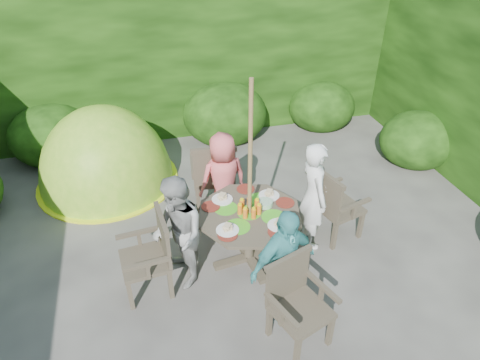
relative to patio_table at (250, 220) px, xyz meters
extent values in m
plane|color=#43403B|center=(-0.18, -0.30, -0.58)|extent=(60.00, 60.00, 0.00)
cube|color=black|center=(-0.18, 3.70, 0.67)|extent=(9.00, 1.00, 2.50)
cylinder|color=#3A3226|center=(0.00, 0.00, -0.25)|extent=(0.11, 0.11, 0.65)
cube|color=#3A3226|center=(0.00, 0.00, -0.55)|extent=(0.86, 0.21, 0.06)
cube|color=#3A3226|center=(0.00, 0.00, -0.55)|extent=(0.21, 0.86, 0.06)
cylinder|color=#3A3226|center=(0.00, 0.00, 0.09)|extent=(1.33, 1.33, 0.04)
cylinder|color=#47BA1F|center=(-0.19, -0.20, 0.11)|extent=(0.27, 0.27, 0.00)
cylinder|color=#47BA1F|center=(0.23, -0.14, 0.11)|extent=(0.27, 0.27, 0.00)
cylinder|color=#47BA1F|center=(-0.23, 0.14, 0.11)|extent=(0.27, 0.27, 0.00)
cylinder|color=#47BA1F|center=(0.18, 0.20, 0.11)|extent=(0.27, 0.27, 0.00)
cylinder|color=#47BA1F|center=(0.00, 0.00, 0.11)|extent=(0.27, 0.27, 0.00)
cylinder|color=white|center=(0.30, 0.23, 0.12)|extent=(0.24, 0.24, 0.01)
cylinder|color=white|center=(-0.24, 0.30, 0.12)|extent=(0.24, 0.24, 0.01)
cylinder|color=white|center=(-0.30, -0.24, 0.12)|extent=(0.24, 0.24, 0.01)
cylinder|color=white|center=(0.23, -0.30, 0.12)|extent=(0.24, 0.24, 0.01)
cylinder|color=red|center=(0.43, 0.06, 0.12)|extent=(0.21, 0.21, 0.01)
cylinder|color=red|center=(0.07, 0.43, 0.12)|extent=(0.21, 0.21, 0.01)
cylinder|color=red|center=(-0.39, 0.20, 0.12)|extent=(0.21, 0.21, 0.01)
cylinder|color=red|center=(-0.32, -0.30, 0.12)|extent=(0.21, 0.21, 0.01)
cylinder|color=red|center=(0.19, -0.39, 0.12)|extent=(0.21, 0.21, 0.01)
cylinder|color=green|center=(0.20, 0.07, 0.14)|extent=(0.17, 0.17, 0.06)
cylinder|color=brown|center=(0.00, 0.00, 0.52)|extent=(0.05, 0.05, 2.20)
cube|color=#3A3226|center=(1.16, 0.16, -0.17)|extent=(0.59, 0.61, 0.05)
cube|color=#3A3226|center=(1.42, 0.02, -0.38)|extent=(0.06, 0.06, 0.40)
cube|color=#3A3226|center=(1.31, 0.42, -0.38)|extent=(0.06, 0.06, 0.40)
cube|color=#3A3226|center=(1.02, -0.10, -0.38)|extent=(0.06, 0.06, 0.40)
cube|color=#3A3226|center=(0.91, 0.31, -0.38)|extent=(0.06, 0.06, 0.40)
cube|color=#3A3226|center=(0.94, 0.10, 0.09)|extent=(0.17, 0.49, 0.48)
cube|color=#3A3226|center=(1.23, -0.08, 0.02)|extent=(0.47, 0.17, 0.04)
cube|color=#3A3226|center=(1.10, 0.40, 0.02)|extent=(0.47, 0.17, 0.04)
cube|color=#3A3226|center=(-1.17, -0.17, -0.17)|extent=(0.52, 0.54, 0.05)
cube|color=#3A3226|center=(-1.40, 0.02, -0.38)|extent=(0.05, 0.05, 0.40)
cube|color=#3A3226|center=(-1.36, -0.39, -0.38)|extent=(0.05, 0.05, 0.40)
cube|color=#3A3226|center=(-0.99, 0.06, -0.38)|extent=(0.05, 0.05, 0.40)
cube|color=#3A3226|center=(-0.94, -0.35, -0.38)|extent=(0.05, 0.05, 0.40)
cube|color=#3A3226|center=(-0.95, -0.14, 0.08)|extent=(0.09, 0.49, 0.47)
cube|color=#3A3226|center=(-1.20, 0.08, 0.02)|extent=(0.47, 0.10, 0.04)
cube|color=#3A3226|center=(-1.15, -0.41, 0.02)|extent=(0.47, 0.10, 0.04)
cube|color=#3A3226|center=(-0.17, 1.17, -0.14)|extent=(0.58, 0.57, 0.05)
cube|color=#3A3226|center=(0.08, 1.36, -0.36)|extent=(0.06, 0.06, 0.43)
cube|color=#3A3226|center=(-0.36, 1.41, -0.36)|extent=(0.06, 0.06, 0.43)
cube|color=#3A3226|center=(0.03, 0.92, -0.36)|extent=(0.06, 0.06, 0.43)
cube|color=#3A3226|center=(-0.42, 0.97, -0.36)|extent=(0.06, 0.06, 0.43)
cube|color=#3A3226|center=(-0.20, 0.92, 0.14)|extent=(0.53, 0.10, 0.51)
cube|color=#3A3226|center=(0.09, 1.14, 0.06)|extent=(0.11, 0.51, 0.04)
cube|color=#3A3226|center=(-0.43, 1.20, 0.06)|extent=(0.11, 0.51, 0.04)
cube|color=#3A3226|center=(0.16, -1.17, -0.18)|extent=(0.60, 0.59, 0.05)
cube|color=#3A3226|center=(0.04, -1.43, -0.38)|extent=(0.06, 0.06, 0.39)
cube|color=#3A3226|center=(0.42, -1.29, -0.38)|extent=(0.06, 0.06, 0.39)
cube|color=#3A3226|center=(-0.10, -1.05, -0.38)|extent=(0.06, 0.06, 0.39)
cube|color=#3A3226|center=(0.28, -0.91, -0.38)|extent=(0.06, 0.06, 0.39)
cube|color=#3A3226|center=(0.09, -0.96, 0.07)|extent=(0.46, 0.19, 0.46)
cube|color=#3A3226|center=(-0.06, -1.25, 0.00)|extent=(0.20, 0.45, 0.04)
cube|color=#3A3226|center=(0.39, -1.09, 0.00)|extent=(0.20, 0.45, 0.04)
imported|color=white|center=(0.79, 0.11, 0.10)|extent=(0.33, 0.50, 1.36)
imported|color=#9B9B96|center=(-0.80, -0.11, 0.08)|extent=(0.58, 0.69, 1.30)
imported|color=#E35E5F|center=(-0.12, 0.79, 0.05)|extent=(0.67, 0.49, 1.24)
imported|color=teal|center=(0.11, -0.79, 0.05)|extent=(0.80, 0.52, 1.26)
ellipsoid|color=#76BE24|center=(-1.58, 2.10, -0.58)|extent=(2.28, 2.28, 2.32)
ellipsoid|color=black|center=(-1.43, 1.46, -0.58)|extent=(0.71, 0.48, 0.80)
cylinder|color=#F0FF1A|center=(-1.58, 2.10, -0.56)|extent=(2.03, 2.03, 0.03)
camera|label=1|loc=(-1.03, -3.51, 2.98)|focal=32.00mm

